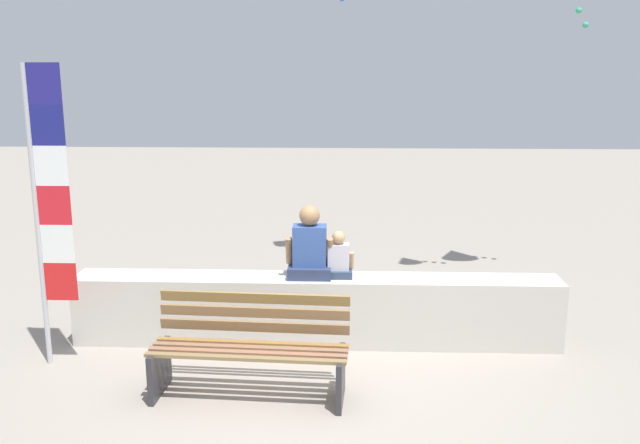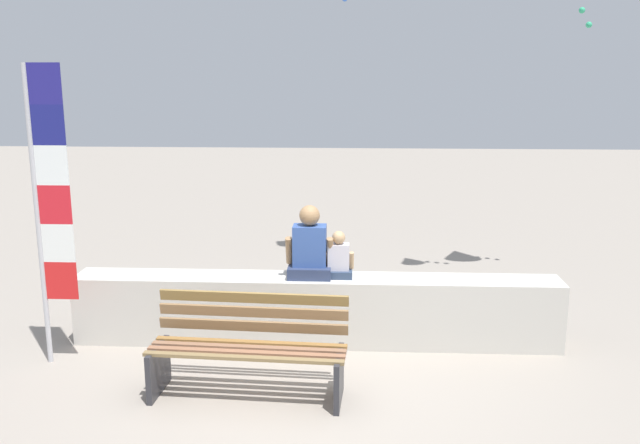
% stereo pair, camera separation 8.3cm
% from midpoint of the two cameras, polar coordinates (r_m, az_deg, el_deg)
% --- Properties ---
extents(ground_plane, '(40.00, 40.00, 0.00)m').
position_cam_midpoint_polar(ground_plane, '(6.50, -1.13, -13.61)').
color(ground_plane, gray).
extents(seawall_ledge, '(5.17, 0.48, 0.73)m').
position_cam_midpoint_polar(seawall_ledge, '(7.32, -0.66, -7.40)').
color(seawall_ledge, beige).
rests_on(seawall_ledge, ground).
extents(park_bench, '(1.80, 0.71, 0.88)m').
position_cam_midpoint_polar(park_bench, '(6.23, -6.27, -10.61)').
color(park_bench, olive).
rests_on(park_bench, ground).
extents(person_adult, '(0.50, 0.37, 0.77)m').
position_cam_midpoint_polar(person_adult, '(7.15, -1.21, -2.29)').
color(person_adult, navy).
rests_on(person_adult, seawall_ledge).
extents(person_child, '(0.33, 0.24, 0.50)m').
position_cam_midpoint_polar(person_child, '(7.16, 1.23, -3.14)').
color(person_child, '#2C3C56').
rests_on(person_child, seawall_ledge).
extents(flag_banner, '(0.36, 0.05, 2.95)m').
position_cam_midpoint_polar(flag_banner, '(6.97, -22.36, 1.79)').
color(flag_banner, '#B7B7BC').
rests_on(flag_banner, ground).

